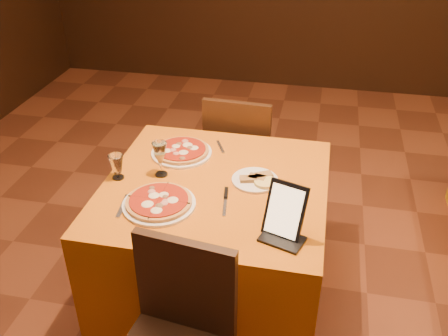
% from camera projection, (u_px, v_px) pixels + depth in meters
% --- Properties ---
extents(main_table, '(1.10, 1.10, 0.75)m').
position_uv_depth(main_table, '(216.00, 242.00, 2.67)').
color(main_table, '#C8650C').
rests_on(main_table, floor).
extents(chair_main_far, '(0.49, 0.49, 0.91)m').
position_uv_depth(chair_main_far, '(243.00, 154.00, 3.32)').
color(chair_main_far, black).
rests_on(chair_main_far, floor).
extents(pizza_near, '(0.34, 0.34, 0.03)m').
position_uv_depth(pizza_near, '(159.00, 203.00, 2.31)').
color(pizza_near, white).
rests_on(pizza_near, main_table).
extents(pizza_far, '(0.33, 0.33, 0.03)m').
position_uv_depth(pizza_far, '(182.00, 152.00, 2.72)').
color(pizza_far, white).
rests_on(pizza_far, main_table).
extents(cutlet_dish, '(0.23, 0.23, 0.03)m').
position_uv_depth(cutlet_dish, '(255.00, 179.00, 2.49)').
color(cutlet_dish, white).
rests_on(cutlet_dish, main_table).
extents(wine_glass, '(0.10, 0.10, 0.19)m').
position_uv_depth(wine_glass, '(160.00, 159.00, 2.50)').
color(wine_glass, '#E7D983').
rests_on(wine_glass, main_table).
extents(water_glass, '(0.10, 0.10, 0.13)m').
position_uv_depth(water_glass, '(117.00, 167.00, 2.49)').
color(water_glass, white).
rests_on(water_glass, main_table).
extents(tablet, '(0.19, 0.15, 0.23)m').
position_uv_depth(tablet, '(285.00, 210.00, 2.08)').
color(tablet, black).
rests_on(tablet, main_table).
extents(knife, '(0.04, 0.19, 0.01)m').
position_uv_depth(knife, '(225.00, 204.00, 2.32)').
color(knife, '#AAA9B0').
rests_on(knife, main_table).
extents(fork_near, '(0.04, 0.18, 0.01)m').
position_uv_depth(fork_near, '(123.00, 206.00, 2.31)').
color(fork_near, silver).
rests_on(fork_near, main_table).
extents(fork_far, '(0.08, 0.14, 0.01)m').
position_uv_depth(fork_far, '(220.00, 147.00, 2.79)').
color(fork_far, silver).
rests_on(fork_far, main_table).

